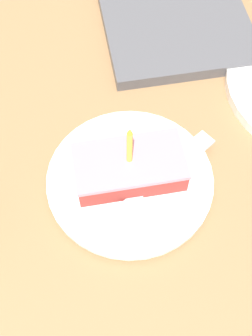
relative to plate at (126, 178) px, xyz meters
name	(u,v)px	position (x,y,z in m)	size (l,w,h in m)	color
ground_plane	(130,191)	(0.00, 0.00, -0.03)	(2.40, 2.40, 0.04)	olive
plate	(126,178)	(0.00, 0.00, 0.00)	(0.22, 0.22, 0.02)	white
cake_slice	(127,167)	(0.00, 0.00, 0.03)	(0.08, 0.14, 0.10)	#99332D
fork	(166,172)	(-0.01, -0.05, 0.01)	(0.12, 0.17, 0.00)	silver
marble_board	(174,17)	(0.28, -0.13, 0.00)	(0.26, 0.23, 0.02)	#4C4C51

